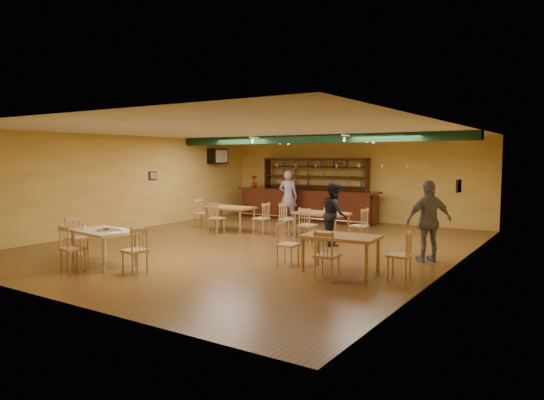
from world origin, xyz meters
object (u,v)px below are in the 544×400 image
Objects in this scene: dining_table_d at (340,254)px; patron_right_a at (334,214)px; dining_table_b at (321,225)px; patron_bar at (288,196)px; near_table at (104,247)px; dining_table_a at (230,218)px; bar_counter at (306,205)px.

patron_right_a is (-1.46, 2.69, 0.46)m from dining_table_d.
patron_right_a is at bearing -40.41° from dining_table_b.
dining_table_d is 0.81× the size of patron_bar.
patron_bar is (-0.33, 8.16, 0.54)m from near_table.
dining_table_b is at bearing 3.30° from dining_table_a.
dining_table_b is 6.14m from near_table.
patron_bar is at bearing 141.41° from dining_table_b.
bar_counter is 4.05m from dining_table_b.
near_table is at bearing -89.58° from bar_counter.
bar_counter is 3.34× the size of patron_right_a.
dining_table_a is (-0.80, -3.48, -0.19)m from bar_counter.
dining_table_b is 4.16m from dining_table_d.
dining_table_d is at bearing 178.46° from patron_right_a.
dining_table_a is at bearing 106.54° from near_table.
dining_table_a reaches higher than dining_table_b.
patron_right_a reaches higher than dining_table_b.
dining_table_a is at bearing -102.96° from bar_counter.
dining_table_b is 0.89× the size of patron_right_a.
dining_table_d is at bearing -31.47° from dining_table_a.
near_table reaches higher than dining_table_d.
patron_right_a is (3.16, -4.09, 0.27)m from bar_counter.
bar_counter is 3.72× the size of dining_table_a.
dining_table_b is at bearing 14.99° from patron_right_a.
bar_counter reaches higher than dining_table_a.
patron_bar is at bearing 78.51° from dining_table_a.
patron_bar is at bearing 16.38° from patron_right_a.
dining_table_a and dining_table_d have the same top height.
near_table is at bearing 117.68° from patron_right_a.
bar_counter is 3.01× the size of patron_bar.
bar_counter is at bearing 76.93° from dining_table_a.
patron_right_a is at bearing -52.31° from bar_counter.
dining_table_a is at bearing 51.21° from patron_right_a.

